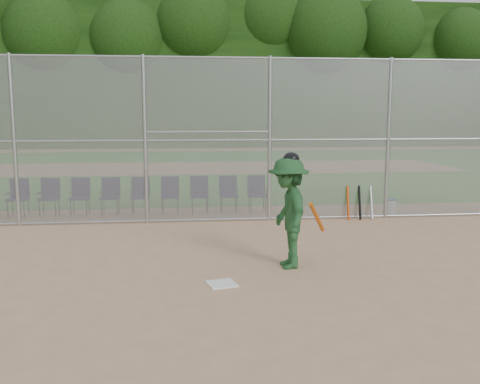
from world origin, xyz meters
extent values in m
plane|color=tan|center=(0.00, 0.00, 0.00)|extent=(100.00, 100.00, 0.00)
plane|color=#296D20|center=(0.00, 18.00, 0.01)|extent=(100.00, 100.00, 0.00)
plane|color=tan|center=(0.00, 18.00, 0.01)|extent=(24.00, 24.00, 0.00)
cube|color=gray|center=(0.00, 5.00, 2.00)|extent=(16.00, 0.02, 4.00)
cylinder|color=#9EA3A8|center=(0.00, 5.00, 3.95)|extent=(16.00, 0.05, 0.05)
cube|color=black|center=(0.00, 35.00, 5.50)|extent=(80.00, 5.00, 11.00)
cube|color=white|center=(-0.55, 0.12, 0.01)|extent=(0.52, 0.52, 0.02)
imported|color=#1E4B24|center=(0.67, 0.96, 0.96)|extent=(0.75, 1.26, 1.92)
ellipsoid|color=black|center=(0.67, 0.96, 1.89)|extent=(0.27, 0.30, 0.23)
cylinder|color=#D65F14|center=(1.07, 0.56, 0.95)|extent=(0.43, 0.61, 0.60)
cylinder|color=white|center=(4.35, 5.55, 0.18)|extent=(0.30, 0.30, 0.36)
cylinder|color=#235798|center=(4.35, 5.55, 0.38)|extent=(0.32, 0.32, 0.05)
cylinder|color=#D84C14|center=(2.99, 4.91, 0.42)|extent=(0.06, 0.22, 0.85)
cylinder|color=black|center=(3.29, 4.91, 0.42)|extent=(0.06, 0.25, 0.84)
cylinder|color=#B2B2B7|center=(3.59, 4.91, 0.42)|extent=(0.06, 0.28, 0.84)
camera|label=1|loc=(-1.13, -7.91, 2.66)|focal=40.00mm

